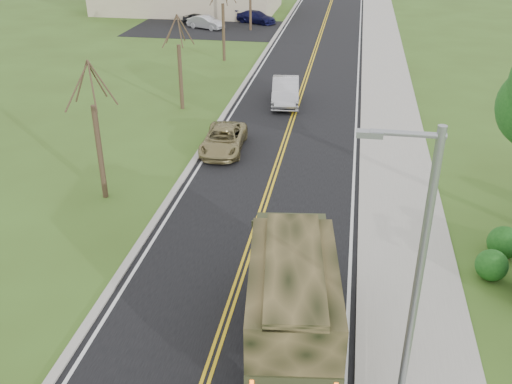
# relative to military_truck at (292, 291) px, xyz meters

# --- Properties ---
(road) EXTENTS (8.00, 120.00, 0.01)m
(road) POSITION_rel_military_truck_xyz_m (-2.10, 37.86, -1.89)
(road) COLOR black
(road) RESTS_ON ground
(curb_right) EXTENTS (0.30, 120.00, 0.12)m
(curb_right) POSITION_rel_military_truck_xyz_m (2.05, 37.86, -1.84)
(curb_right) COLOR #9E998E
(curb_right) RESTS_ON ground
(sidewalk_right) EXTENTS (3.20, 120.00, 0.10)m
(sidewalk_right) POSITION_rel_military_truck_xyz_m (3.80, 37.86, -1.85)
(sidewalk_right) COLOR #9E998E
(sidewalk_right) RESTS_ON ground
(curb_left) EXTENTS (0.30, 120.00, 0.10)m
(curb_left) POSITION_rel_military_truck_xyz_m (-6.25, 37.86, -1.85)
(curb_left) COLOR #9E998E
(curb_left) RESTS_ON ground
(street_light) EXTENTS (1.65, 0.22, 8.00)m
(street_light) POSITION_rel_military_truck_xyz_m (2.80, -2.64, 2.53)
(street_light) COLOR gray
(street_light) RESTS_ON ground
(bare_tree_a) EXTENTS (1.93, 2.26, 6.08)m
(bare_tree_a) POSITION_rel_military_truck_xyz_m (-9.11, 7.86, 0.73)
(bare_tree_a) COLOR #38281C
(bare_tree_a) RESTS_ON ground
(bare_tree_b) EXTENTS (1.83, 2.14, 5.73)m
(bare_tree_b) POSITION_rel_military_truck_xyz_m (-9.11, 19.86, 0.58)
(bare_tree_b) COLOR #38281C
(bare_tree_b) RESTS_ON ground
(bare_tree_c) EXTENTS (2.04, 2.39, 6.42)m
(bare_tree_c) POSITION_rel_military_truck_xyz_m (-9.11, 31.86, 0.88)
(bare_tree_c) COLOR #38281C
(bare_tree_c) RESTS_ON ground
(bare_tree_d) EXTENTS (1.88, 2.20, 5.91)m
(bare_tree_d) POSITION_rel_military_truck_xyz_m (-9.11, 43.86, 0.65)
(bare_tree_d) COLOR #38281C
(bare_tree_d) RESTS_ON ground
(military_truck) EXTENTS (3.13, 6.88, 3.31)m
(military_truck) POSITION_rel_military_truck_xyz_m (0.00, 0.00, 0.00)
(military_truck) COLOR black
(military_truck) RESTS_ON ground
(suv_champagne) EXTENTS (2.25, 4.50, 1.22)m
(suv_champagne) POSITION_rel_military_truck_xyz_m (-5.10, 13.80, -1.29)
(suv_champagne) COLOR olive
(suv_champagne) RESTS_ON ground
(sedan_silver) EXTENTS (2.18, 4.92, 1.57)m
(sedan_silver) POSITION_rel_military_truck_xyz_m (-2.90, 22.00, -1.11)
(sedan_silver) COLOR #B4B3B8
(sedan_silver) RESTS_ON ground
(lot_car_dark) EXTENTS (3.72, 2.47, 1.18)m
(lot_car_dark) POSITION_rel_military_truck_xyz_m (-14.81, 45.45, -1.31)
(lot_car_dark) COLOR black
(lot_car_dark) RESTS_ON ground
(lot_car_silver) EXTENTS (4.10, 2.73, 1.28)m
(lot_car_silver) POSITION_rel_military_truck_xyz_m (-13.64, 43.83, -1.26)
(lot_car_silver) COLOR silver
(lot_car_silver) RESTS_ON ground
(lot_car_navy) EXTENTS (4.72, 3.42, 1.27)m
(lot_car_navy) POSITION_rel_military_truck_xyz_m (-9.15, 47.48, -1.26)
(lot_car_navy) COLOR #0F0F38
(lot_car_navy) RESTS_ON ground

